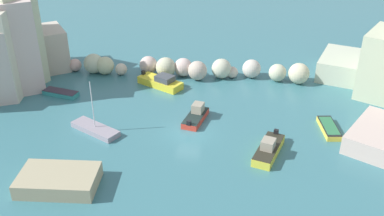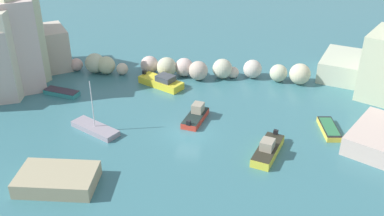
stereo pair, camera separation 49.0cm
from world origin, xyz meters
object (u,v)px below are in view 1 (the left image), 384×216
object	(u,v)px
moored_boat_2	(95,129)
moored_boat_4	(61,93)
stone_dock	(59,180)
moored_boat_1	(269,149)
moored_boat_3	(329,128)
moored_boat_5	(196,116)
moored_boat_0	(161,82)

from	to	relation	value
moored_boat_2	moored_boat_4	bearing A→B (deg)	160.83
stone_dock	moored_boat_1	size ratio (longest dim) A/B	1.16
moored_boat_3	moored_boat_4	xyz separation A→B (m)	(-31.52, 4.99, -0.03)
stone_dock	moored_boat_5	size ratio (longest dim) A/B	1.40
moored_boat_1	moored_boat_2	bearing A→B (deg)	-78.88
moored_boat_2	moored_boat_4	size ratio (longest dim) A/B	1.25
moored_boat_1	moored_boat_3	xyz separation A→B (m)	(6.61, 5.18, -0.25)
stone_dock	moored_boat_2	bearing A→B (deg)	87.95
moored_boat_0	stone_dock	bearing A→B (deg)	-74.12
moored_boat_3	moored_boat_5	xyz separation A→B (m)	(-14.32, 0.73, 0.21)
moored_boat_2	moored_boat_3	world-z (taller)	moored_boat_2
moored_boat_3	moored_boat_4	distance (m)	31.91
moored_boat_3	stone_dock	bearing A→B (deg)	109.61
moored_boat_2	moored_boat_0	bearing A→B (deg)	97.01
stone_dock	moored_boat_4	world-z (taller)	stone_dock
stone_dock	moored_boat_4	bearing A→B (deg)	110.63
stone_dock	moored_boat_1	distance (m)	19.72
moored_boat_2	moored_boat_5	size ratio (longest dim) A/B	1.21
moored_boat_1	moored_boat_4	xyz separation A→B (m)	(-24.90, 10.18, -0.28)
stone_dock	moored_boat_5	bearing A→B (deg)	50.53
moored_boat_1	moored_boat_2	size ratio (longest dim) A/B	1.00
moored_boat_0	moored_boat_3	size ratio (longest dim) A/B	1.36
moored_boat_3	moored_boat_1	bearing A→B (deg)	121.58
moored_boat_2	stone_dock	bearing A→B (deg)	-62.07
moored_boat_1	moored_boat_4	size ratio (longest dim) A/B	1.25
moored_boat_0	moored_boat_3	distance (m)	21.60
moored_boat_5	moored_boat_1	bearing A→B (deg)	-114.06
moored_boat_0	moored_boat_3	bearing A→B (deg)	5.64
stone_dock	moored_boat_1	bearing A→B (deg)	21.06
moored_boat_2	moored_boat_3	xyz separation A→B (m)	(24.68, 2.91, 0.01)
moored_boat_0	moored_boat_4	world-z (taller)	moored_boat_0
moored_boat_1	moored_boat_5	distance (m)	9.71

